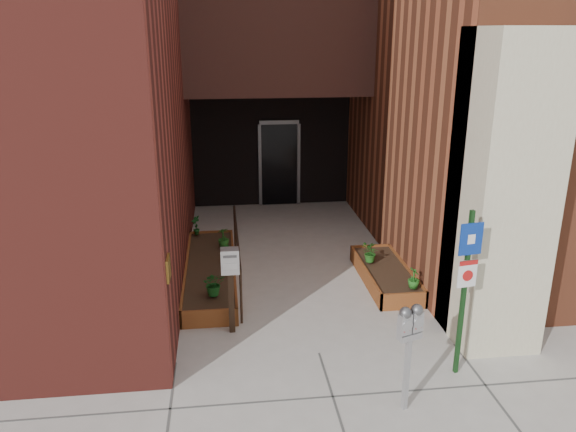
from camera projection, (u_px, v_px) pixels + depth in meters
name	position (u px, v px, depth m)	size (l,w,h in m)	color
ground	(319.00, 353.00, 7.94)	(80.00, 80.00, 0.00)	#9E9991
architecture	(263.00, 1.00, 12.85)	(20.00, 14.60, 10.00)	maroon
planter_left	(210.00, 272.00, 10.27)	(0.90, 3.60, 0.30)	maroon
planter_right	(385.00, 275.00, 10.15)	(0.80, 2.20, 0.30)	maroon
handrail	(237.00, 241.00, 10.08)	(0.04, 3.34, 0.90)	black
parking_meter	(410.00, 330.00, 6.45)	(0.32, 0.20, 1.38)	#A2A2A5
sign_post	(466.00, 277.00, 7.06)	(0.31, 0.09, 2.27)	#133615
payment_dropbox	(230.00, 273.00, 8.22)	(0.27, 0.20, 1.34)	black
shrub_left_a	(214.00, 284.00, 8.96)	(0.36, 0.36, 0.40)	#164F19
shrub_left_b	(226.00, 255.00, 10.21)	(0.18, 0.18, 0.33)	#185619
shrub_left_c	(224.00, 238.00, 10.94)	(0.22, 0.22, 0.40)	#1C4F16
shrub_left_d	(196.00, 225.00, 11.62)	(0.21, 0.21, 0.41)	#164F1B
shrub_right_a	(414.00, 278.00, 9.22)	(0.20, 0.20, 0.35)	#22621C
shrub_right_b	(371.00, 250.00, 10.44)	(0.17, 0.17, 0.32)	#215017
shrub_right_c	(370.00, 253.00, 10.25)	(0.32, 0.32, 0.35)	#23631C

